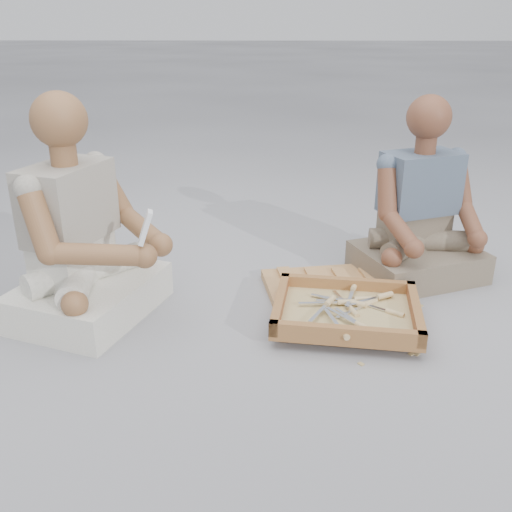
{
  "coord_description": "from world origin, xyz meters",
  "views": [
    {
      "loc": [
        -0.02,
        -1.64,
        1.08
      ],
      "look_at": [
        -0.06,
        0.23,
        0.3
      ],
      "focal_mm": 40.0,
      "sensor_mm": 36.0,
      "label": 1
    }
  ],
  "objects_px": {
    "tool_tray": "(346,312)",
    "companion": "(420,219)",
    "craftsman": "(83,245)",
    "carved_panel": "(333,287)"
  },
  "relations": [
    {
      "from": "tool_tray",
      "to": "companion",
      "type": "height_order",
      "value": "companion"
    },
    {
      "from": "tool_tray",
      "to": "craftsman",
      "type": "bearing_deg",
      "value": 175.05
    },
    {
      "from": "carved_panel",
      "to": "craftsman",
      "type": "relative_size",
      "value": 0.66
    },
    {
      "from": "craftsman",
      "to": "companion",
      "type": "height_order",
      "value": "craftsman"
    },
    {
      "from": "tool_tray",
      "to": "craftsman",
      "type": "distance_m",
      "value": 1.03
    },
    {
      "from": "tool_tray",
      "to": "craftsman",
      "type": "xyz_separation_m",
      "value": [
        -1.0,
        0.09,
        0.23
      ]
    },
    {
      "from": "tool_tray",
      "to": "companion",
      "type": "xyz_separation_m",
      "value": [
        0.37,
        0.48,
        0.2
      ]
    },
    {
      "from": "craftsman",
      "to": "tool_tray",
      "type": "bearing_deg",
      "value": 104.65
    },
    {
      "from": "tool_tray",
      "to": "companion",
      "type": "relative_size",
      "value": 0.74
    },
    {
      "from": "carved_panel",
      "to": "companion",
      "type": "relative_size",
      "value": 0.71
    }
  ]
}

